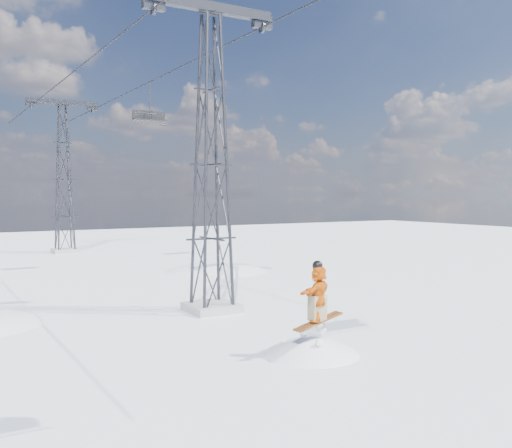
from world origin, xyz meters
name	(u,v)px	position (x,y,z in m)	size (l,w,h in m)	color
ground	(325,372)	(0.00, 0.00, 0.00)	(120.00, 120.00, 0.00)	white
lift_tower_near	(211,166)	(0.80, 8.00, 5.47)	(5.20, 1.80, 11.43)	#999999
lift_tower_far	(64,180)	(0.80, 33.00, 5.47)	(5.20, 1.80, 11.43)	#999999
haul_cables	(117,75)	(0.80, 19.50, 10.85)	(4.46, 51.00, 0.06)	black
snowboarder_jump	(311,413)	(0.62, 1.42, -1.65)	(4.40, 4.40, 6.58)	white
lift_chair_mid	(150,117)	(3.00, 20.52, 8.88)	(1.99, 0.57, 2.46)	black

